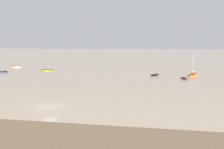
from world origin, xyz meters
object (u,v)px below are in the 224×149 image
at_px(rowboat_moored_4, 155,75).
at_px(sailboat_moored_1, 193,75).
at_px(rowboat_moored_6, 47,70).
at_px(rowboat_moored_5, 17,67).
at_px(rowboat_moored_1, 184,79).
at_px(rowboat_moored_3, 2,72).

distance_m(rowboat_moored_4, sailboat_moored_1, 11.72).
xyz_separation_m(rowboat_moored_4, rowboat_moored_6, (-39.20, 6.85, 0.04)).
height_order(sailboat_moored_1, rowboat_moored_5, sailboat_moored_1).
distance_m(rowboat_moored_1, rowboat_moored_4, 10.74).
distance_m(rowboat_moored_1, rowboat_moored_6, 49.54).
distance_m(rowboat_moored_1, sailboat_moored_1, 8.14).
bearing_deg(rowboat_moored_6, rowboat_moored_5, 146.99).
distance_m(rowboat_moored_4, rowboat_moored_5, 60.50).
bearing_deg(rowboat_moored_4, rowboat_moored_3, 124.81).
bearing_deg(rowboat_moored_4, rowboat_moored_6, 114.00).
relative_size(rowboat_moored_3, rowboat_moored_6, 0.89).
xyz_separation_m(rowboat_moored_1, rowboat_moored_4, (-8.49, 6.58, 0.01)).
xyz_separation_m(rowboat_moored_4, rowboat_moored_5, (-57.88, 17.60, 0.05)).
bearing_deg(sailboat_moored_1, rowboat_moored_3, -67.92).
bearing_deg(rowboat_moored_3, rowboat_moored_4, 162.17).
relative_size(rowboat_moored_3, rowboat_moored_4, 1.09).
relative_size(rowboat_moored_1, rowboat_moored_5, 0.78).
height_order(rowboat_moored_1, rowboat_moored_3, rowboat_moored_3).
xyz_separation_m(rowboat_moored_4, sailboat_moored_1, (11.68, 0.91, 0.14)).
bearing_deg(rowboat_moored_3, rowboat_moored_1, 155.89).
bearing_deg(rowboat_moored_1, rowboat_moored_3, -113.27).
distance_m(rowboat_moored_4, rowboat_moored_6, 39.79).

